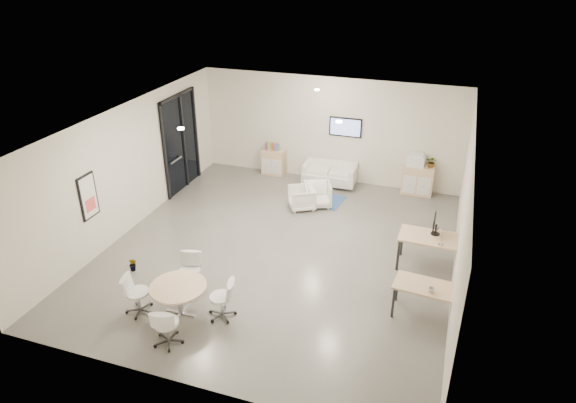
% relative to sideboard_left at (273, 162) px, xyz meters
% --- Properties ---
extents(room_shell, '(9.60, 10.60, 4.80)m').
position_rel_sideboard_left_xyz_m(room_shell, '(1.74, -4.28, 1.19)').
color(room_shell, '#595751').
rests_on(room_shell, ground).
extents(glass_door, '(0.09, 1.90, 2.85)m').
position_rel_sideboard_left_xyz_m(glass_door, '(-2.22, -1.78, 1.10)').
color(glass_door, black).
rests_on(glass_door, room_shell).
extents(artwork, '(0.05, 0.54, 1.04)m').
position_rel_sideboard_left_xyz_m(artwork, '(-2.24, -5.88, 1.14)').
color(artwork, black).
rests_on(artwork, room_shell).
extents(wall_tv, '(0.98, 0.06, 0.58)m').
position_rel_sideboard_left_xyz_m(wall_tv, '(2.24, 0.18, 1.34)').
color(wall_tv, black).
rests_on(wall_tv, room_shell).
extents(ceiling_spots, '(3.14, 4.14, 0.03)m').
position_rel_sideboard_left_xyz_m(ceiling_spots, '(1.54, -3.45, 2.77)').
color(ceiling_spots, '#FFEAC6').
rests_on(ceiling_spots, room_shell).
extents(sideboard_left, '(0.73, 0.38, 0.82)m').
position_rel_sideboard_left_xyz_m(sideboard_left, '(0.00, 0.00, 0.00)').
color(sideboard_left, tan).
rests_on(sideboard_left, room_shell).
extents(sideboard_right, '(0.89, 0.43, 0.89)m').
position_rel_sideboard_left_xyz_m(sideboard_right, '(4.51, -0.03, 0.04)').
color(sideboard_right, tan).
rests_on(sideboard_right, room_shell).
extents(books, '(0.43, 0.14, 0.22)m').
position_rel_sideboard_left_xyz_m(books, '(-0.04, 0.00, 0.52)').
color(books, red).
rests_on(books, sideboard_left).
extents(printer, '(0.53, 0.45, 0.36)m').
position_rel_sideboard_left_xyz_m(printer, '(4.41, -0.02, 0.65)').
color(printer, white).
rests_on(printer, sideboard_right).
extents(loveseat, '(1.61, 0.85, 0.59)m').
position_rel_sideboard_left_xyz_m(loveseat, '(1.91, -0.19, -0.08)').
color(loveseat, white).
rests_on(loveseat, room_shell).
extents(blue_rug, '(1.56, 1.14, 0.01)m').
position_rel_sideboard_left_xyz_m(blue_rug, '(1.84, -1.30, -0.40)').
color(blue_rug, '#2C5588').
rests_on(blue_rug, room_shell).
extents(armchair_left, '(0.88, 0.89, 0.69)m').
position_rel_sideboard_left_xyz_m(armchair_left, '(1.58, -2.01, -0.06)').
color(armchair_left, white).
rests_on(armchair_left, room_shell).
extents(armchair_right, '(0.92, 0.89, 0.74)m').
position_rel_sideboard_left_xyz_m(armchair_right, '(1.95, -1.71, -0.04)').
color(armchair_right, white).
rests_on(armchair_right, room_shell).
extents(desk_rear, '(1.55, 0.80, 0.80)m').
position_rel_sideboard_left_xyz_m(desk_rear, '(5.24, -3.91, 0.31)').
color(desk_rear, tan).
rests_on(desk_rear, room_shell).
extents(desk_front, '(1.36, 0.77, 0.68)m').
position_rel_sideboard_left_xyz_m(desk_front, '(5.28, -5.64, 0.21)').
color(desk_front, tan).
rests_on(desk_front, room_shell).
extents(monitor, '(0.20, 0.50, 0.44)m').
position_rel_sideboard_left_xyz_m(monitor, '(5.20, -3.76, 0.63)').
color(monitor, black).
rests_on(monitor, desk_rear).
extents(round_table, '(1.11, 1.11, 0.67)m').
position_rel_sideboard_left_xyz_m(round_table, '(0.68, -7.18, 0.18)').
color(round_table, tan).
rests_on(round_table, room_shell).
extents(meeting_chairs, '(2.32, 2.32, 0.82)m').
position_rel_sideboard_left_xyz_m(meeting_chairs, '(0.68, -7.18, 0.00)').
color(meeting_chairs, white).
rests_on(meeting_chairs, room_shell).
extents(plant_cabinet, '(0.36, 0.39, 0.26)m').
position_rel_sideboard_left_xyz_m(plant_cabinet, '(4.85, -0.03, 0.61)').
color(plant_cabinet, '#3F7F3F').
rests_on(plant_cabinet, sideboard_right).
extents(plant_floor, '(0.24, 0.37, 0.15)m').
position_rel_sideboard_left_xyz_m(plant_floor, '(-1.08, -6.18, -0.33)').
color(plant_floor, '#3F7F3F').
rests_on(plant_floor, room_shell).
extents(cup, '(0.15, 0.13, 0.12)m').
position_rel_sideboard_left_xyz_m(cup, '(5.34, -5.82, 0.34)').
color(cup, white).
rests_on(cup, desk_front).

